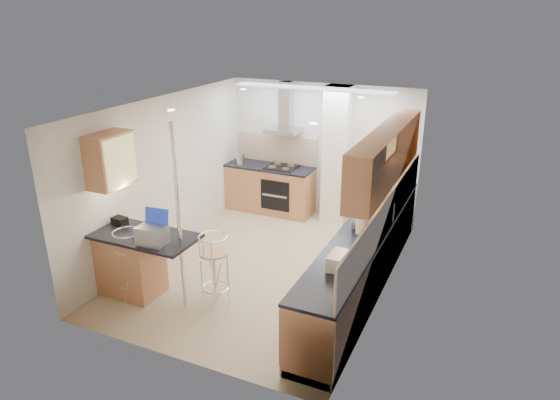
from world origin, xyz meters
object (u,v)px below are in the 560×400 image
at_px(laptop, 152,235).
at_px(bar_stool_end, 215,270).
at_px(microwave, 373,216).
at_px(bar_stool_near, 131,265).
at_px(bread_bin, 342,262).

xyz_separation_m(laptop, bar_stool_end, (0.63, 0.42, -0.56)).
distance_m(microwave, bar_stool_near, 3.37).
distance_m(bar_stool_near, bar_stool_end, 1.16).
bearing_deg(bar_stool_end, microwave, -42.94).
bearing_deg(bread_bin, bar_stool_end, -179.32).
bearing_deg(laptop, bread_bin, 4.71).
bearing_deg(laptop, bar_stool_end, 28.70).
height_order(laptop, bread_bin, laptop).
bearing_deg(bar_stool_near, microwave, 54.79).
distance_m(bar_stool_end, bread_bin, 1.82).
distance_m(laptop, bread_bin, 2.41).
xyz_separation_m(laptop, bread_bin, (2.37, 0.40, -0.05)).
xyz_separation_m(microwave, laptop, (-2.40, -1.74, -0.01)).
distance_m(microwave, bar_stool_end, 2.28).
bearing_deg(microwave, laptop, 137.51).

